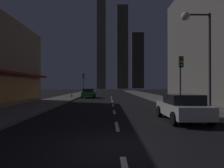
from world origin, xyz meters
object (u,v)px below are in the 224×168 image
object	(u,v)px
car_parked_near	(182,107)
car_parked_far	(89,93)
fire_hydrant_far_left	(71,96)
traffic_light_far_left	(84,79)
street_lamp_right	(197,37)
traffic_light_near_right	(181,70)

from	to	relation	value
car_parked_near	car_parked_far	size ratio (longest dim) A/B	1.00
fire_hydrant_far_left	traffic_light_far_left	size ratio (longest dim) A/B	0.16
car_parked_near	fire_hydrant_far_left	world-z (taller)	car_parked_near
street_lamp_right	traffic_light_near_right	bearing A→B (deg)	87.96
car_parked_near	traffic_light_far_left	world-z (taller)	traffic_light_far_left
traffic_light_near_right	street_lamp_right	size ratio (longest dim) A/B	0.64
car_parked_far	street_lamp_right	xyz separation A→B (m)	(8.98, -18.90, 4.33)
fire_hydrant_far_left	street_lamp_right	distance (m)	20.71
car_parked_near	car_parked_far	world-z (taller)	same
car_parked_near	traffic_light_near_right	distance (m)	6.35
fire_hydrant_far_left	traffic_light_near_right	world-z (taller)	traffic_light_near_right
car_parked_near	street_lamp_right	bearing A→B (deg)	50.48
car_parked_far	traffic_light_far_left	size ratio (longest dim) A/B	1.01
fire_hydrant_far_left	traffic_light_far_left	bearing A→B (deg)	87.88
car_parked_near	fire_hydrant_far_left	size ratio (longest dim) A/B	6.48
fire_hydrant_far_left	car_parked_far	bearing A→B (deg)	43.18
street_lamp_right	fire_hydrant_far_left	bearing A→B (deg)	123.97
car_parked_near	traffic_light_near_right	xyz separation A→B (m)	(1.90, 5.54, 2.45)
fire_hydrant_far_left	street_lamp_right	size ratio (longest dim) A/B	0.10
traffic_light_far_left	fire_hydrant_far_left	bearing A→B (deg)	-92.12
car_parked_far	car_parked_near	bearing A→B (deg)	-71.12
traffic_light_far_left	traffic_light_near_right	bearing A→B (deg)	-65.52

